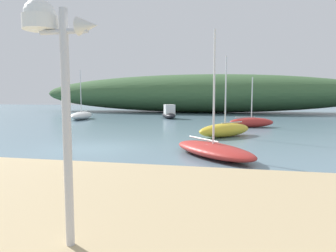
# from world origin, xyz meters

# --- Properties ---
(ground_plane) EXTENTS (120.00, 120.00, 0.00)m
(ground_plane) POSITION_xyz_m (0.00, 0.00, 0.00)
(ground_plane) COLOR slate
(distant_hill) EXTENTS (47.09, 11.25, 5.30)m
(distant_hill) POSITION_xyz_m (1.40, 31.11, 2.65)
(distant_hill) COLOR #3D6038
(distant_hill) RESTS_ON ground
(mast_structure) EXTENTS (1.08, 0.47, 3.46)m
(mast_structure) POSITION_xyz_m (3.61, -8.81, 3.01)
(mast_structure) COLOR silver
(mast_structure) RESTS_ON beach_sand
(sailboat_near_shore) EXTENTS (2.11, 4.52, 4.83)m
(sailboat_near_shore) POSITION_xyz_m (-8.66, 15.34, 0.39)
(sailboat_near_shore) COLOR white
(sailboat_near_shore) RESTS_ON ground
(sailboat_centre_water) EXTENTS (3.47, 3.73, 4.57)m
(sailboat_centre_water) POSITION_xyz_m (5.62, 5.14, 0.40)
(sailboat_centre_water) COLOR gold
(sailboat_centre_water) RESTS_ON ground
(motorboat_west_reach) EXTENTS (2.60, 4.01, 1.44)m
(motorboat_west_reach) POSITION_xyz_m (-0.48, 18.56, 0.50)
(motorboat_west_reach) COLOR black
(motorboat_west_reach) RESTS_ON ground
(sailboat_by_sandbar) EXTENTS (3.46, 1.85, 3.70)m
(sailboat_by_sandbar) POSITION_xyz_m (7.39, 10.98, 0.38)
(sailboat_by_sandbar) COLOR #B72D28
(sailboat_by_sandbar) RESTS_ON ground
(sailboat_inner_mooring) EXTENTS (4.05, 4.28, 4.81)m
(sailboat_inner_mooring) POSITION_xyz_m (5.34, -0.86, 0.28)
(sailboat_inner_mooring) COLOR #B72D28
(sailboat_inner_mooring) RESTS_ON ground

